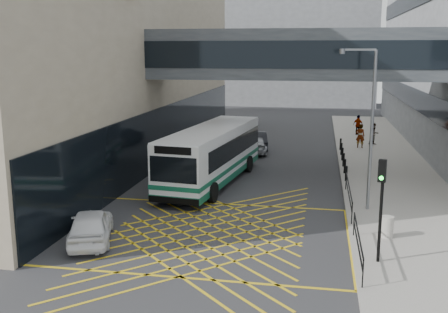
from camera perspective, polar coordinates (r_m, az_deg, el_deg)
The scene contains 18 objects.
ground at distance 22.78m, azimuth -1.84°, elevation -8.41°, with size 120.00×120.00×0.00m, color #333335.
building_whsmith at distance 43.28m, azimuth -21.42°, elevation 11.03°, with size 24.17×42.00×16.00m.
building_far at distance 81.20m, azimuth 5.92°, elevation 12.30°, with size 28.00×16.00×18.00m, color gray.
skybridge at distance 32.96m, azimuth 7.82°, elevation 10.95°, with size 20.00×4.10×3.00m.
pavement at distance 36.99m, azimuth 17.05°, elevation -1.00°, with size 6.00×54.00×0.16m, color #9C978E.
box_junction at distance 22.78m, azimuth -1.84°, elevation -8.40°, with size 12.00×9.00×0.01m.
bus at distance 30.96m, azimuth -1.23°, elevation 0.35°, with size 4.15×12.04×3.31m.
car_white at distance 22.33m, azimuth -14.31°, elevation -7.26°, with size 1.82×4.45×1.42m, color white.
car_dark at distance 41.43m, azimuth 3.44°, elevation 1.74°, with size 1.89×4.84×1.52m, color black.
car_silver at distance 40.33m, azimuth 3.52°, elevation 1.36°, with size 1.84×4.36×1.36m, color #989BA1.
traffic_light at distance 19.46m, azimuth 16.74°, elevation -4.14°, with size 0.31×0.46×3.86m.
street_lamp at distance 25.67m, azimuth 15.45°, elevation 3.86°, with size 1.74×0.27×7.67m.
litter_bin at distance 22.80m, azimuth 17.34°, elevation -7.32°, with size 0.51×0.51×0.89m, color #ADA89E.
kerb_railings at distance 23.77m, azimuth 13.81°, elevation -5.66°, with size 0.05×12.54×1.00m.
bollards at distance 36.66m, azimuth 12.83°, elevation -0.04°, with size 0.14×10.14×0.90m.
pedestrian_a at distance 42.82m, azimuth 14.60°, elevation 2.17°, with size 0.75×0.53×1.88m, color gray.
pedestrian_b at distance 44.56m, azimuth 16.01°, elevation 2.37°, with size 0.86×0.50×1.75m, color gray.
pedestrian_c at distance 49.36m, azimuth 14.40°, elevation 3.33°, with size 1.07×0.51×1.81m, color gray.
Camera 1 is at (4.59, -20.92, 7.74)m, focal length 42.00 mm.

